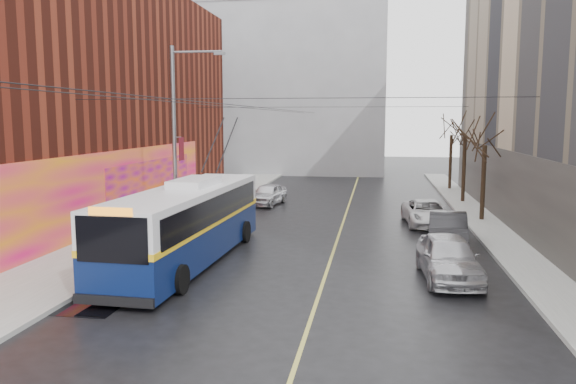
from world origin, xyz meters
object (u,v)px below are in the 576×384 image
parked_car_b (448,230)px  following_car (268,194)px  tree_far (452,125)px  tree_near (486,131)px  parked_car_a (448,257)px  tree_mid (466,124)px  streetlight_pole (177,135)px  parked_car_c (427,213)px  pedestrian_c (162,220)px  pedestrian_a (173,212)px  pedestrian_b (124,216)px  trolleybus (187,223)px

parked_car_b → following_car: 14.92m
tree_far → following_car: 16.68m
tree_near → parked_car_a: (-3.20, -11.76, -4.18)m
tree_far → parked_car_a: 26.32m
tree_mid → tree_far: bearing=90.0°
streetlight_pole → parked_car_c: (12.07, 4.56, -4.18)m
tree_mid → pedestrian_c: 21.40m
tree_mid → pedestrian_a: 20.30m
tree_near → tree_far: bearing=90.0°
streetlight_pole → pedestrian_c: (-0.55, -0.89, -3.94)m
tree_mid → pedestrian_b: (-17.79, -13.37, -4.32)m
streetlight_pole → parked_car_b: bearing=-2.9°
pedestrian_b → parked_car_b: bearing=-82.8°
tree_far → trolleybus: tree_far is taller
tree_far → parked_car_a: size_ratio=1.41×
parked_car_c → pedestrian_c: size_ratio=3.15×
streetlight_pole → tree_far: (15.14, 20.00, 0.30)m
pedestrian_a → pedestrian_b: 2.43m
tree_near → parked_car_b: bearing=-111.5°
streetlight_pole → parked_car_b: (12.53, -0.63, -4.09)m
pedestrian_c → parked_car_c: bearing=-126.0°
following_car → tree_far: bearing=47.1°
tree_mid → parked_car_b: 14.59m
parked_car_a → parked_car_b: 5.16m
streetlight_pole → trolleybus: streetlight_pole is taller
tree_near → trolleybus: (-13.05, -10.89, -3.39)m
parked_car_b → tree_near: bearing=73.8°
tree_far → following_car: tree_far is taller
pedestrian_a → parked_car_c: bearing=-78.9°
parked_car_a → parked_car_b: (0.59, 5.13, -0.04)m
trolleybus → parked_car_c: trolleybus is taller
parked_car_c → parked_car_b: bearing=-90.2°
tree_mid → parked_car_c: 10.09m
tree_far → pedestrian_a: tree_far is taller
tree_near → trolleybus: size_ratio=0.53×
pedestrian_c → parked_car_a: bearing=-170.7°
streetlight_pole → tree_far: streetlight_pole is taller
parked_car_b → pedestrian_c: bearing=-173.5°
streetlight_pole → trolleybus: (2.09, -4.89, -3.26)m
tree_mid → pedestrian_b: size_ratio=4.29×
pedestrian_a → parked_car_a: bearing=-122.4°
pedestrian_c → streetlight_pole: bearing=-91.2°
following_car → pedestrian_b: pedestrian_b is taller
tree_far → tree_mid: bearing=-90.0°
tree_far → pedestrian_b: size_ratio=4.22×
parked_car_b → pedestrian_a: bearing=177.8°
parked_car_a → tree_mid: bearing=76.6°
parked_car_b → parked_car_c: bearing=100.4°
tree_near → pedestrian_b: (-17.79, -6.37, -4.05)m
tree_mid → pedestrian_b: tree_mid is taller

